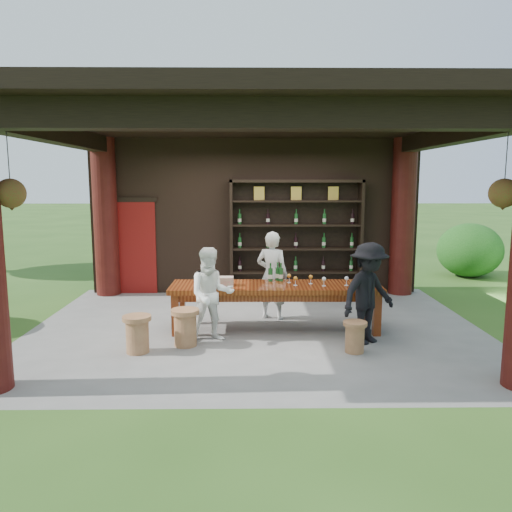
{
  "coord_description": "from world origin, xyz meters",
  "views": [
    {
      "loc": [
        -0.1,
        -8.0,
        2.43
      ],
      "look_at": [
        0.0,
        0.4,
        1.15
      ],
      "focal_mm": 35.0,
      "sensor_mm": 36.0,
      "label": 1
    }
  ],
  "objects_px": {
    "tasting_table": "(276,292)",
    "stool_near_right": "(355,336)",
    "napkin_basket": "(225,281)",
    "wine_shelf": "(296,238)",
    "host": "(272,275)",
    "guest_man": "(368,293)",
    "guest_woman": "(211,295)",
    "stool_far_left": "(137,333)",
    "stool_near_left": "(185,326)"
  },
  "relations": [
    {
      "from": "tasting_table",
      "to": "stool_near_right",
      "type": "xyz_separation_m",
      "value": [
        1.07,
        -1.12,
        -0.4
      ]
    },
    {
      "from": "stool_near_right",
      "to": "napkin_basket",
      "type": "height_order",
      "value": "napkin_basket"
    },
    {
      "from": "wine_shelf",
      "to": "host",
      "type": "relative_size",
      "value": 1.79
    },
    {
      "from": "wine_shelf",
      "to": "tasting_table",
      "type": "relative_size",
      "value": 0.81
    },
    {
      "from": "tasting_table",
      "to": "host",
      "type": "bearing_deg",
      "value": 92.27
    },
    {
      "from": "guest_man",
      "to": "host",
      "type": "bearing_deg",
      "value": 102.01
    },
    {
      "from": "tasting_table",
      "to": "guest_woman",
      "type": "relative_size",
      "value": 2.37
    },
    {
      "from": "wine_shelf",
      "to": "host",
      "type": "distance_m",
      "value": 1.99
    },
    {
      "from": "tasting_table",
      "to": "napkin_basket",
      "type": "xyz_separation_m",
      "value": [
        -0.81,
        -0.05,
        0.19
      ]
    },
    {
      "from": "wine_shelf",
      "to": "stool_far_left",
      "type": "bearing_deg",
      "value": -125.49
    },
    {
      "from": "stool_near_left",
      "to": "tasting_table",
      "type": "bearing_deg",
      "value": 30.3
    },
    {
      "from": "stool_near_right",
      "to": "guest_man",
      "type": "relative_size",
      "value": 0.29
    },
    {
      "from": "stool_near_right",
      "to": "guest_man",
      "type": "distance_m",
      "value": 0.73
    },
    {
      "from": "host",
      "to": "guest_woman",
      "type": "height_order",
      "value": "host"
    },
    {
      "from": "tasting_table",
      "to": "napkin_basket",
      "type": "bearing_deg",
      "value": -176.71
    },
    {
      "from": "wine_shelf",
      "to": "stool_near_left",
      "type": "bearing_deg",
      "value": -120.15
    },
    {
      "from": "stool_near_left",
      "to": "stool_near_right",
      "type": "distance_m",
      "value": 2.47
    },
    {
      "from": "stool_far_left",
      "to": "guest_man",
      "type": "height_order",
      "value": "guest_man"
    },
    {
      "from": "stool_near_right",
      "to": "host",
      "type": "distance_m",
      "value": 2.16
    },
    {
      "from": "wine_shelf",
      "to": "guest_man",
      "type": "height_order",
      "value": "wine_shelf"
    },
    {
      "from": "stool_far_left",
      "to": "wine_shelf",
      "type": "bearing_deg",
      "value": 54.51
    },
    {
      "from": "stool_far_left",
      "to": "napkin_basket",
      "type": "height_order",
      "value": "napkin_basket"
    },
    {
      "from": "wine_shelf",
      "to": "guest_woman",
      "type": "bearing_deg",
      "value": -116.74
    },
    {
      "from": "stool_far_left",
      "to": "guest_man",
      "type": "distance_m",
      "value": 3.42
    },
    {
      "from": "guest_woman",
      "to": "guest_man",
      "type": "height_order",
      "value": "guest_man"
    },
    {
      "from": "stool_near_left",
      "to": "stool_far_left",
      "type": "xyz_separation_m",
      "value": [
        -0.64,
        -0.29,
        -0.01
      ]
    },
    {
      "from": "wine_shelf",
      "to": "guest_woman",
      "type": "height_order",
      "value": "wine_shelf"
    },
    {
      "from": "tasting_table",
      "to": "stool_far_left",
      "type": "xyz_separation_m",
      "value": [
        -2.02,
        -1.09,
        -0.35
      ]
    },
    {
      "from": "stool_far_left",
      "to": "host",
      "type": "relative_size",
      "value": 0.35
    },
    {
      "from": "guest_man",
      "to": "napkin_basket",
      "type": "bearing_deg",
      "value": 130.0
    },
    {
      "from": "tasting_table",
      "to": "stool_near_left",
      "type": "bearing_deg",
      "value": -149.7
    },
    {
      "from": "wine_shelf",
      "to": "guest_man",
      "type": "relative_size",
      "value": 1.82
    },
    {
      "from": "stool_near_left",
      "to": "napkin_basket",
      "type": "bearing_deg",
      "value": 53.49
    },
    {
      "from": "stool_near_right",
      "to": "stool_far_left",
      "type": "bearing_deg",
      "value": 179.47
    },
    {
      "from": "wine_shelf",
      "to": "stool_near_left",
      "type": "xyz_separation_m",
      "value": [
        -1.93,
        -3.32,
        -0.93
      ]
    },
    {
      "from": "stool_far_left",
      "to": "stool_near_left",
      "type": "bearing_deg",
      "value": 24.02
    },
    {
      "from": "stool_near_left",
      "to": "host",
      "type": "xyz_separation_m",
      "value": [
        1.35,
        1.47,
        0.48
      ]
    },
    {
      "from": "wine_shelf",
      "to": "host",
      "type": "height_order",
      "value": "wine_shelf"
    },
    {
      "from": "stool_near_left",
      "to": "host",
      "type": "bearing_deg",
      "value": 47.48
    },
    {
      "from": "wine_shelf",
      "to": "napkin_basket",
      "type": "relative_size",
      "value": 10.67
    },
    {
      "from": "stool_near_right",
      "to": "guest_woman",
      "type": "bearing_deg",
      "value": 165.32
    },
    {
      "from": "tasting_table",
      "to": "guest_woman",
      "type": "bearing_deg",
      "value": -150.18
    },
    {
      "from": "guest_man",
      "to": "napkin_basket",
      "type": "relative_size",
      "value": 5.86
    },
    {
      "from": "stool_near_right",
      "to": "napkin_basket",
      "type": "relative_size",
      "value": 1.72
    },
    {
      "from": "stool_far_left",
      "to": "guest_man",
      "type": "xyz_separation_m",
      "value": [
        3.37,
        0.4,
        0.48
      ]
    },
    {
      "from": "stool_near_left",
      "to": "guest_man",
      "type": "height_order",
      "value": "guest_man"
    },
    {
      "from": "guest_man",
      "to": "wine_shelf",
      "type": "bearing_deg",
      "value": 70.5
    },
    {
      "from": "tasting_table",
      "to": "stool_far_left",
      "type": "height_order",
      "value": "tasting_table"
    },
    {
      "from": "stool_near_left",
      "to": "guest_woman",
      "type": "distance_m",
      "value": 0.61
    },
    {
      "from": "guest_woman",
      "to": "napkin_basket",
      "type": "distance_m",
      "value": 0.57
    }
  ]
}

